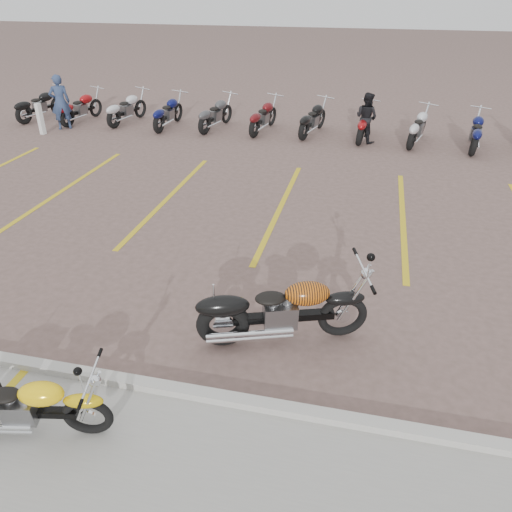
{
  "coord_description": "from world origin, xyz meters",
  "views": [
    {
      "loc": [
        1.83,
        -6.27,
        4.59
      ],
      "look_at": [
        0.28,
        0.38,
        0.75
      ],
      "focal_mm": 35.0,
      "sensor_mm": 36.0,
      "label": 1
    }
  ],
  "objects": [
    {
      "name": "bollard",
      "position": [
        -8.82,
        8.15,
        0.5
      ],
      "size": [
        0.18,
        0.18,
        1.0
      ],
      "primitive_type": "cube",
      "rotation": [
        0.0,
        0.0,
        -0.25
      ],
      "color": "silver",
      "rests_on": "ground"
    },
    {
      "name": "person_a",
      "position": [
        -8.5,
        8.93,
        0.9
      ],
      "size": [
        0.78,
        0.75,
        1.79
      ],
      "primitive_type": "imported",
      "rotation": [
        0.0,
        0.0,
        3.83
      ],
      "color": "navy",
      "rests_on": "ground"
    },
    {
      "name": "yellow_cruiser",
      "position": [
        -1.63,
        -2.95,
        0.4
      ],
      "size": [
        1.94,
        0.51,
        0.81
      ],
      "rotation": [
        0.11,
        0.0,
        0.2
      ],
      "color": "black",
      "rests_on": "ground"
    },
    {
      "name": "parking_stripes",
      "position": [
        0.0,
        4.0,
        0.0
      ],
      "size": [
        38.0,
        5.5,
        0.01
      ],
      "primitive_type": null,
      "color": "gold",
      "rests_on": "ground"
    },
    {
      "name": "curb",
      "position": [
        0.0,
        -2.0,
        0.06
      ],
      "size": [
        60.0,
        0.18,
        0.12
      ],
      "primitive_type": "cube",
      "color": "#ADAAA3",
      "rests_on": "ground"
    },
    {
      "name": "bg_bike_row",
      "position": [
        -1.77,
        9.96,
        0.55
      ],
      "size": [
        17.44,
        2.07,
        1.1
      ],
      "color": "black",
      "rests_on": "ground"
    },
    {
      "name": "ground",
      "position": [
        0.0,
        0.0,
        0.0
      ],
      "size": [
        100.0,
        100.0,
        0.0
      ],
      "primitive_type": "plane",
      "color": "#755953",
      "rests_on": "ground"
    },
    {
      "name": "person_b",
      "position": [
        1.62,
        9.69,
        0.76
      ],
      "size": [
        0.94,
        0.89,
        1.53
      ],
      "primitive_type": "imported",
      "rotation": [
        0.0,
        0.0,
        2.57
      ],
      "color": "black",
      "rests_on": "ground"
    },
    {
      "name": "flame_cruiser",
      "position": [
        0.85,
        -0.66,
        0.5
      ],
      "size": [
        2.34,
        0.95,
        1.0
      ],
      "rotation": [
        0.1,
        0.0,
        0.34
      ],
      "color": "black",
      "rests_on": "ground"
    }
  ]
}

